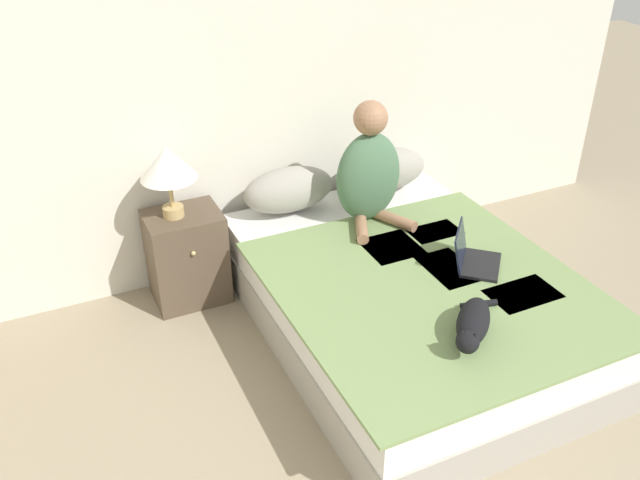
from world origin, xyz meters
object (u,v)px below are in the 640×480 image
Objects in this scene: pillow_near at (289,190)px; table_lamp at (168,165)px; pillow_far at (385,170)px; nightstand at (187,257)px; person_sitting at (369,172)px; cat_tabby at (473,324)px; laptop_open at (474,258)px; bed at (408,301)px.

table_lamp reaches higher than pillow_near.
pillow_far is at bearing 0.44° from table_lamp.
person_sitting is at bearing -15.56° from nightstand.
cat_tabby is 1.16× the size of laptop_open.
person_sitting reaches higher than laptop_open.
nightstand is (-1.37, 1.03, -0.21)m from laptop_open.
cat_tabby is at bearing -79.71° from pillow_near.
laptop_open is (0.39, 0.52, -0.03)m from cat_tabby.
bed is 1.04m from pillow_far.
cat_tabby is 1.84m from nightstand.
table_lamp is at bearing -179.56° from pillow_far.
bed is 5.52× the size of laptop_open.
pillow_far is 1.42m from nightstand.
bed is at bearing -110.97° from pillow_far.
nightstand is at bearing -178.96° from pillow_near.
pillow_near is 0.54m from person_sitting.
pillow_far reaches higher than cat_tabby.
table_lamp is (-1.44, -0.01, 0.31)m from pillow_far.
pillow_far is 1.36× the size of table_lamp.
pillow_far is 1.32× the size of cat_tabby.
person_sitting reaches higher than pillow_near.
person_sitting is 1.23m from nightstand.
cat_tabby is (-0.41, -1.56, -0.06)m from pillow_far.
laptop_open is at bearing -69.09° from person_sitting.
person_sitting is 1.75× the size of table_lamp.
table_lamp is (-1.14, 0.30, 0.14)m from person_sitting.
pillow_far is at bearing -150.30° from cat_tabby.
cat_tabby is (0.28, -1.56, -0.06)m from pillow_near.
cat_tabby reaches higher than nightstand.
pillow_far is 0.78× the size of person_sitting.
pillow_near is 1.58m from cat_tabby.
pillow_near is 0.76m from nightstand.
pillow_near is at bearing 111.02° from bed.
laptop_open is 1.72m from nightstand.
bed is 3.61× the size of pillow_near.
pillow_far is 1.04m from laptop_open.
table_lamp is (-0.05, 0.00, 0.62)m from nightstand.
laptop_open is (0.32, -0.13, 0.28)m from bed.
bed is at bearing -39.43° from table_lamp.
person_sitting is (0.40, -0.32, 0.18)m from pillow_near.
person_sitting is at bearing -15.00° from table_lamp.
laptop_open is (0.67, -1.04, -0.10)m from pillow_near.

